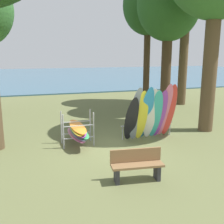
{
  "coord_description": "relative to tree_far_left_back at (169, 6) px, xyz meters",
  "views": [
    {
      "loc": [
        -2.76,
        -8.77,
        3.37
      ],
      "look_at": [
        0.2,
        0.94,
        1.1
      ],
      "focal_mm": 42.94,
      "sensor_mm": 36.0,
      "label": 1
    }
  ],
  "objects": [
    {
      "name": "tree_deep_back",
      "position": [
        0.12,
        2.92,
        0.41
      ],
      "size": [
        3.21,
        3.21,
        8.12
      ],
      "color": "#42301E",
      "rests_on": "ground"
    },
    {
      "name": "tree_far_left_back",
      "position": [
        0.0,
        0.0,
        0.0
      ],
      "size": [
        3.4,
        3.4,
        7.85
      ],
      "color": "#42301E",
      "rests_on": "ground"
    },
    {
      "name": "lake_water",
      "position": [
        -4.55,
        26.28,
        -5.73
      ],
      "size": [
        80.0,
        36.0,
        0.1
      ],
      "primitive_type": "cube",
      "color": "#38607A",
      "rests_on": "ground"
    },
    {
      "name": "leaning_board_pile",
      "position": [
        -2.92,
        -4.39,
        -4.75
      ],
      "size": [
        2.24,
        0.92,
        2.23
      ],
      "color": "black",
      "rests_on": "ground"
    },
    {
      "name": "ground_plane",
      "position": [
        -4.55,
        -4.83,
        -5.78
      ],
      "size": [
        80.0,
        80.0,
        0.0
      ],
      "primitive_type": "plane",
      "color": "#60663D"
    },
    {
      "name": "park_bench",
      "position": [
        -4.74,
        -7.42,
        -5.33
      ],
      "size": [
        1.44,
        0.56,
        0.85
      ],
      "color": "#2D2D33",
      "rests_on": "ground"
    },
    {
      "name": "board_storage_rack",
      "position": [
        -5.75,
        -4.13,
        -5.23
      ],
      "size": [
        1.15,
        2.13,
        1.25
      ],
      "color": "#9EA0A5",
      "rests_on": "ground"
    }
  ]
}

